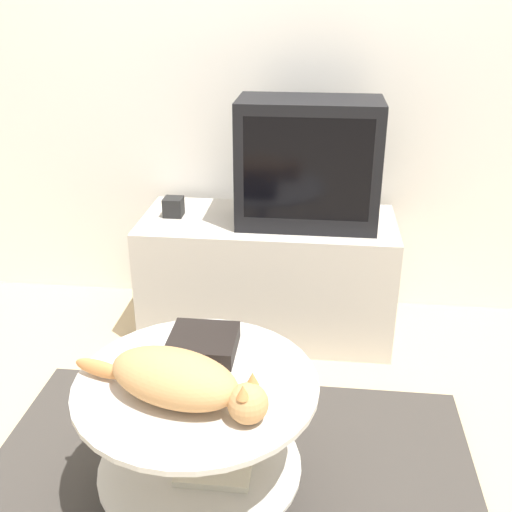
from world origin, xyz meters
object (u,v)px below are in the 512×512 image
Objects in this scene: tv at (308,163)px; speaker at (173,207)px; dvd_box at (203,344)px; cat at (180,380)px.

speaker is (-0.62, 0.02, -0.23)m from tv.
cat is at bearing -93.09° from dvd_box.
cat is (0.31, -1.23, -0.06)m from speaker.
tv is 0.66m from speaker.
speaker reaches higher than dvd_box.
cat is at bearing -104.13° from tv.
tv reaches higher than speaker.
cat reaches higher than dvd_box.
tv is at bearing -1.92° from speaker.
speaker is at bearing 108.38° from dvd_box.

